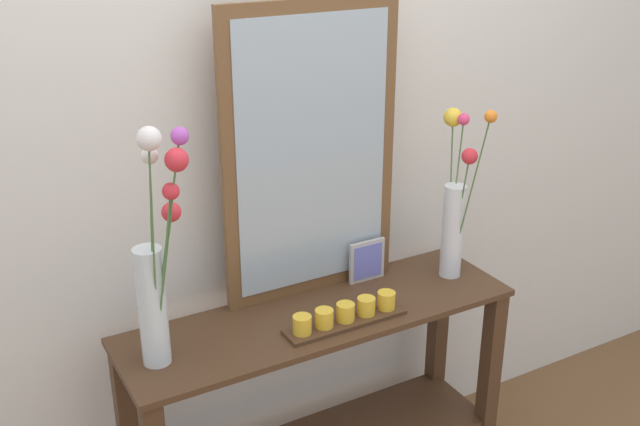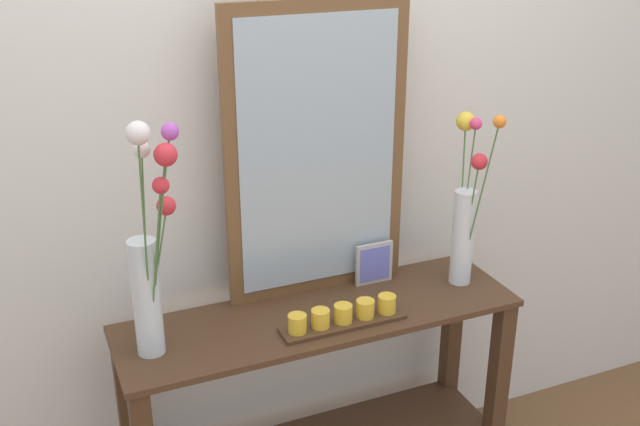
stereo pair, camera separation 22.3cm
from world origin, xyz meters
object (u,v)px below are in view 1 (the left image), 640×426
Objects in this scene: console_table at (320,392)px; tall_vase_left at (156,271)px; vase_right at (455,209)px; picture_frame_small at (367,261)px; mirror_leaning at (311,154)px; candle_tray at (345,315)px.

tall_vase_left is (-0.51, -0.03, 0.59)m from console_table.
picture_frame_small is (-0.27, 0.11, -0.17)m from vase_right.
console_table is 1.80× the size of tall_vase_left.
tall_vase_left reaches higher than vase_right.
mirror_leaning is 0.44m from picture_frame_small.
candle_tray is 2.74× the size of picture_frame_small.
vase_right is (0.46, -0.15, -0.22)m from mirror_leaning.
tall_vase_left is 0.80m from picture_frame_small.
console_table is 0.78m from tall_vase_left.
vase_right is at bearing -17.58° from mirror_leaning.
console_table is 0.78m from mirror_leaning.
mirror_leaning reaches higher than console_table.
tall_vase_left reaches higher than console_table.
vase_right reaches higher than picture_frame_small.
vase_right is at bearing 11.93° from candle_tray.
mirror_leaning is 0.50m from candle_tray.
console_table is at bearing 3.55° from tall_vase_left.
tall_vase_left is 4.90× the size of picture_frame_small.
candle_tray is 0.30m from picture_frame_small.
console_table is at bearing -110.22° from mirror_leaning.
tall_vase_left is at bearing 173.67° from candle_tray.
picture_frame_small is at bearing 25.05° from console_table.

